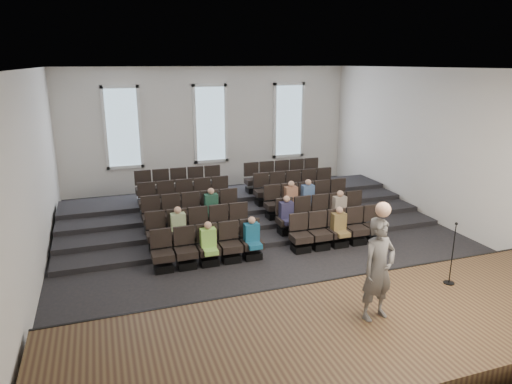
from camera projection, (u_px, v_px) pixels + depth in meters
ground at (269, 247)px, 13.23m from camera, size 14.00×14.00×0.00m
ceiling at (271, 68)px, 11.86m from camera, size 12.00×14.00×0.02m
wall_back at (210, 129)px, 18.93m from camera, size 12.00×0.04×5.00m
wall_front at (453, 267)px, 6.17m from camera, size 12.00×0.04×5.00m
wall_left at (29, 180)px, 10.66m from camera, size 0.04×14.00×5.00m
wall_right at (448, 149)px, 14.43m from camera, size 0.04×14.00×5.00m
stage at (365, 335)px, 8.53m from camera, size 11.80×3.60×0.50m
stage_lip at (322, 291)px, 10.14m from camera, size 11.80×0.06×0.52m
risers at (238, 208)px, 16.06m from camera, size 11.80×4.80×0.60m
seating_rows at (252, 209)px, 14.45m from camera, size 6.80×4.70×1.67m
windows at (210, 124)px, 18.81m from camera, size 8.44×0.10×3.24m
audience at (271, 214)px, 13.48m from camera, size 5.45×2.64×1.10m
speaker at (378, 269)px, 8.39m from camera, size 0.79×0.59×1.97m
mic_stand at (451, 266)px, 9.87m from camera, size 0.24×0.24×1.42m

